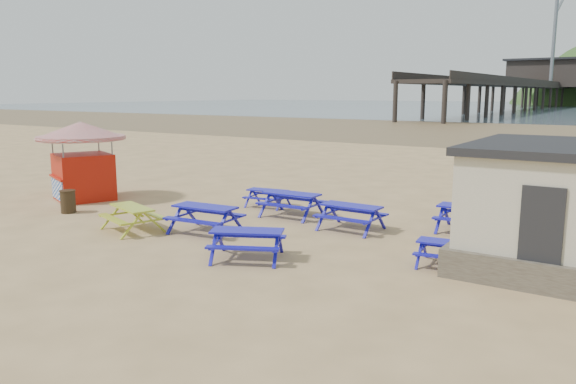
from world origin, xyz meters
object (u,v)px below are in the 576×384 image
Objects in this scene: picnic_table_yellow at (132,219)px; litter_bin at (68,201)px; ice_cream_kiosk at (82,151)px; picnic_table_blue_b at (292,205)px; picnic_table_blue_a at (268,198)px.

picnic_table_yellow is 4.19m from litter_bin.
ice_cream_kiosk is 3.14m from litter_bin.
litter_bin is (-4.14, 0.61, 0.03)m from picnic_table_yellow.
picnic_table_blue_a is at bearing 148.63° from picnic_table_blue_b.
ice_cream_kiosk is (-5.89, 2.66, 1.64)m from picnic_table_yellow.
ice_cream_kiosk is at bearing -166.20° from picnic_table_blue_a.
picnic_table_blue_a is at bearing 44.98° from ice_cream_kiosk.
picnic_table_yellow is at bearing -112.22° from picnic_table_blue_a.
picnic_table_yellow is at bearing -126.22° from picnic_table_blue_b.
picnic_table_blue_a is 2.02m from picnic_table_blue_b.
litter_bin is at bearing -26.69° from ice_cream_kiosk.
ice_cream_kiosk is at bearing -169.71° from picnic_table_blue_b.
picnic_table_blue_b is at bearing 28.80° from litter_bin.
picnic_table_blue_a is 0.76× the size of picnic_table_yellow.
picnic_table_yellow is (-3.15, -4.62, -0.03)m from picnic_table_blue_b.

